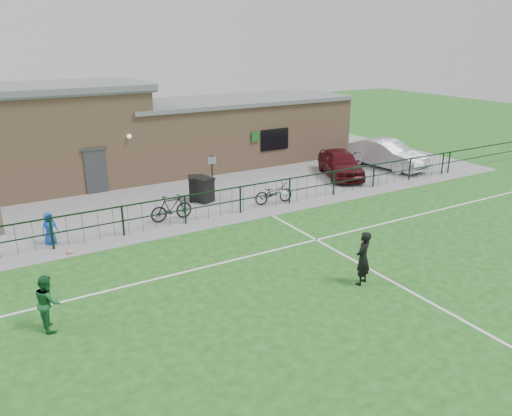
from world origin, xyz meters
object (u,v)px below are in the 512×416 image
ball_ground (70,252)px  car_maroon (341,163)px  wheelie_bin_left (203,191)px  car_silver (387,154)px  bicycle_d (171,208)px  outfield_player (48,302)px  spectator_child (49,228)px  sign_post (212,176)px  bicycle_e (274,193)px  wheelie_bin_right (196,189)px

ball_ground → car_maroon: bearing=12.2°
wheelie_bin_left → car_silver: bearing=-17.2°
car_silver → bicycle_d: 13.86m
ball_ground → car_silver: bearing=10.4°
outfield_player → wheelie_bin_left: bearing=-48.0°
spectator_child → ball_ground: (0.39, -1.24, -0.52)m
bicycle_d → outfield_player: outfield_player is taller
wheelie_bin_left → outfield_player: 10.74m
sign_post → wheelie_bin_left: bearing=-150.5°
sign_post → car_maroon: bearing=-1.1°
sign_post → outfield_player: sign_post is taller
wheelie_bin_left → spectator_child: (-6.80, -1.67, 0.08)m
car_silver → outfield_player: 20.84m
bicycle_e → spectator_child: (-9.39, 0.16, 0.12)m
sign_post → car_maroon: sign_post is taller
wheelie_bin_left → bicycle_d: bearing=-162.9°
car_maroon → bicycle_d: bearing=-146.7°
sign_post → spectator_child: size_ratio=1.67×
car_silver → bicycle_e: car_silver is taller
sign_post → ball_ground: bearing=-155.1°
wheelie_bin_right → wheelie_bin_left: bearing=-42.2°
bicycle_d → sign_post: bearing=-55.7°
wheelie_bin_right → car_maroon: bearing=21.2°
sign_post → bicycle_d: 3.42m
outfield_player → car_maroon: bearing=-66.1°
spectator_child → ball_ground: size_ratio=6.08×
bicycle_d → ball_ground: 4.49m
sign_post → bicycle_d: size_ratio=1.13×
bicycle_d → ball_ground: (-4.26, -1.34, -0.45)m
spectator_child → ball_ground: bearing=-90.1°
ball_ground → wheelie_bin_right: bearing=27.8°
wheelie_bin_right → ball_ground: wheelie_bin_right is taller
wheelie_bin_left → car_maroon: car_maroon is taller
wheelie_bin_left → sign_post: bearing=10.4°
wheelie_bin_right → car_silver: car_silver is taller
wheelie_bin_right → ball_ground: size_ratio=5.18×
car_silver → spectator_child: size_ratio=3.96×
car_maroon → spectator_child: (-14.90, -1.89, -0.12)m
wheelie_bin_left → car_maroon: 8.10m
wheelie_bin_left → wheelie_bin_right: wheelie_bin_left is taller
bicycle_d → car_maroon: bearing=-80.6°
spectator_child → car_silver: bearing=-11.1°
car_maroon → wheelie_bin_left: bearing=-155.1°
car_maroon → bicycle_e: bearing=-136.3°
sign_post → spectator_child: 7.71m
car_maroon → spectator_child: car_maroon is taller
wheelie_bin_left → outfield_player: outfield_player is taller
car_silver → outfield_player: size_ratio=3.20×
car_maroon → spectator_child: 15.02m
car_maroon → bicycle_d: (-10.25, -1.79, -0.19)m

